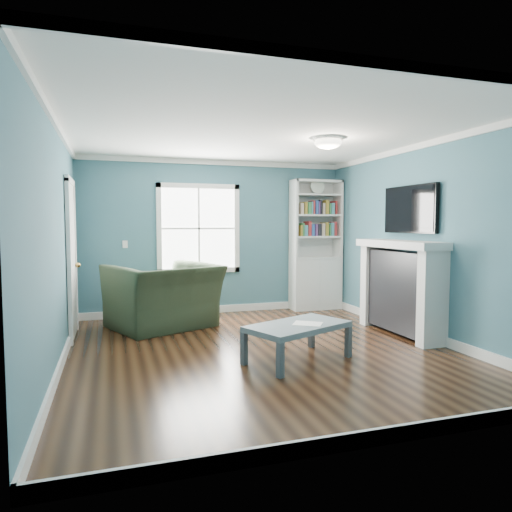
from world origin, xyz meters
name	(u,v)px	position (x,y,z in m)	size (l,w,h in m)	color
floor	(262,350)	(0.00, 0.00, 0.00)	(5.00, 5.00, 0.00)	black
room_walls	(262,219)	(0.00, 0.00, 1.58)	(5.00, 5.00, 5.00)	#44737F
trim	(262,248)	(0.00, 0.00, 1.24)	(4.50, 5.00, 2.60)	white
window	(199,228)	(-0.30, 2.49, 1.45)	(1.40, 0.06, 1.50)	white
bookshelf	(315,258)	(1.77, 2.30, 0.92)	(0.90, 0.35, 2.31)	silver
fireplace	(401,289)	(2.08, 0.20, 0.64)	(0.44, 1.58, 1.30)	black
tv	(410,209)	(2.20, 0.20, 1.72)	(0.06, 1.10, 0.65)	black
door	(71,258)	(-2.22, 1.40, 1.07)	(0.12, 0.98, 2.17)	silver
ceiling_fixture	(328,142)	(0.90, 0.10, 2.55)	(0.38, 0.38, 0.15)	white
light_switch	(125,244)	(-1.50, 2.48, 1.20)	(0.08, 0.01, 0.12)	white
recliner	(164,285)	(-0.99, 1.60, 0.63)	(1.43, 0.93, 1.25)	black
coffee_table	(298,329)	(0.25, -0.51, 0.36)	(1.30, 1.03, 0.42)	#434B51
paper_sheet	(308,324)	(0.36, -0.54, 0.42)	(0.24, 0.31, 0.00)	white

